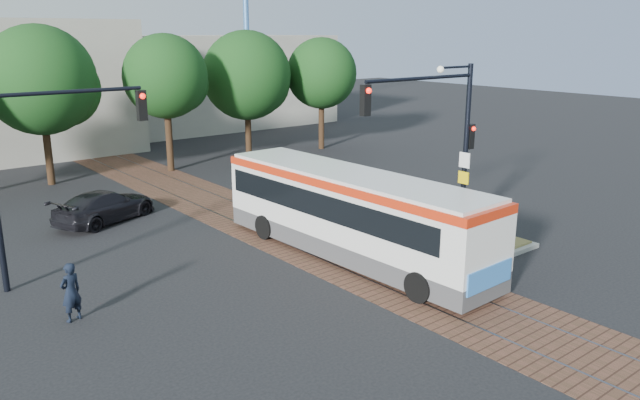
{
  "coord_description": "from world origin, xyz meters",
  "views": [
    {
      "loc": [
        -12.97,
        -14.78,
        7.29
      ],
      "look_at": [
        0.23,
        1.56,
        1.6
      ],
      "focal_mm": 35.0,
      "sensor_mm": 36.0,
      "label": 1
    }
  ],
  "objects": [
    {
      "name": "city_bus",
      "position": [
        0.17,
        -0.11,
        1.61
      ],
      "size": [
        2.64,
        10.85,
        2.88
      ],
      "rotation": [
        0.0,
        0.0,
        0.03
      ],
      "color": "#414144",
      "rests_on": "ground"
    },
    {
      "name": "signal_pole_main",
      "position": [
        3.86,
        -0.81,
        4.16
      ],
      "size": [
        5.49,
        0.46,
        6.0
      ],
      "color": "black",
      "rests_on": "ground"
    },
    {
      "name": "officer",
      "position": [
        -8.62,
        0.83,
        0.8
      ],
      "size": [
        0.67,
        0.54,
        1.59
      ],
      "primitive_type": "imported",
      "rotation": [
        0.0,
        0.0,
        3.45
      ],
      "color": "black",
      "rests_on": "ground"
    },
    {
      "name": "warehouses",
      "position": [
        -0.53,
        28.75,
        3.81
      ],
      "size": [
        40.0,
        13.0,
        8.0
      ],
      "color": "#ADA899",
      "rests_on": "ground"
    },
    {
      "name": "trackbed",
      "position": [
        0.0,
        4.0,
        0.01
      ],
      "size": [
        3.6,
        40.0,
        0.02
      ],
      "color": "brown",
      "rests_on": "ground"
    },
    {
      "name": "ground",
      "position": [
        0.0,
        0.0,
        0.0
      ],
      "size": [
        120.0,
        120.0,
        0.0
      ],
      "primitive_type": "plane",
      "color": "black",
      "rests_on": "ground"
    },
    {
      "name": "signal_pole_left",
      "position": [
        -8.37,
        4.0,
        3.86
      ],
      "size": [
        4.99,
        0.34,
        6.0
      ],
      "color": "black",
      "rests_on": "ground"
    },
    {
      "name": "tree_row",
      "position": [
        1.21,
        16.42,
        4.85
      ],
      "size": [
        26.4,
        5.6,
        7.67
      ],
      "color": "#382314",
      "rests_on": "ground"
    },
    {
      "name": "traffic_island",
      "position": [
        4.82,
        -0.9,
        0.33
      ],
      "size": [
        2.2,
        5.2,
        1.13
      ],
      "color": "gray",
      "rests_on": "ground"
    },
    {
      "name": "parked_car",
      "position": [
        -4.72,
        8.98,
        0.63
      ],
      "size": [
        4.69,
        3.32,
        1.26
      ],
      "primitive_type": "imported",
      "rotation": [
        0.0,
        0.0,
        1.97
      ],
      "color": "black",
      "rests_on": "ground"
    }
  ]
}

